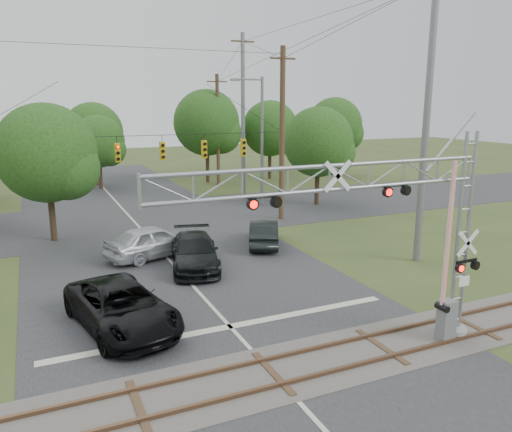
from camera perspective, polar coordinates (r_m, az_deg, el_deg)
name	(u,v)px	position (r m, az deg, el deg)	size (l,w,h in m)	color
ground	(306,411)	(14.15, 5.77, -21.30)	(160.00, 160.00, 0.00)	#35441F
road_main	(193,286)	(22.39, -7.24, -7.95)	(14.00, 90.00, 0.02)	#272729
road_cross	(132,220)	(35.48, -13.96, -0.41)	(90.00, 12.00, 0.02)	#272729
railroad_track	(273,373)	(15.62, 1.93, -17.52)	(90.00, 3.20, 0.17)	#46403C
crossing_gantry	(387,222)	(15.56, 14.73, -0.71)	(11.10, 0.90, 7.04)	gray
traffic_signal_span	(155,141)	(30.93, -11.47, 8.35)	(19.34, 0.36, 11.50)	slate
pickup_black	(121,307)	(18.68, -15.13, -9.99)	(2.71, 5.88, 1.63)	black
car_dark	(195,252)	(24.64, -7.03, -4.08)	(2.21, 5.43, 1.58)	black
sedan_silver	(153,241)	(26.59, -11.69, -2.82)	(2.03, 5.05, 1.72)	#B2B5BA
suv_dark	(264,233)	(28.18, 0.88, -1.92)	(1.56, 4.47, 1.47)	black
streetlight	(260,136)	(38.22, 0.42, 9.19)	(2.61, 0.27, 9.78)	slate
utility_poles	(181,128)	(33.75, -8.62, 9.91)	(23.48, 27.20, 14.06)	#3F2F1D
treeline	(117,134)	(45.22, -15.57, 9.07)	(57.06, 25.62, 9.22)	#342617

